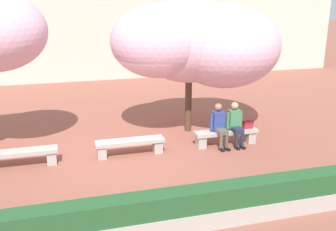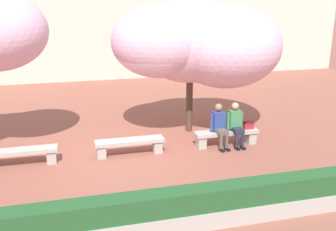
{
  "view_description": "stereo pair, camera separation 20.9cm",
  "coord_description": "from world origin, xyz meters",
  "px_view_note": "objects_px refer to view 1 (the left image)",
  "views": [
    {
      "loc": [
        -1.76,
        -10.13,
        4.31
      ],
      "look_at": [
        1.16,
        0.2,
        1.0
      ],
      "focal_mm": 42.0,
      "sensor_mm": 36.0,
      "label": 1
    },
    {
      "loc": [
        -1.56,
        -10.18,
        4.31
      ],
      "look_at": [
        1.16,
        0.2,
        1.0
      ],
      "focal_mm": 42.0,
      "sensor_mm": 36.0,
      "label": 2
    }
  ],
  "objects_px": {
    "person_seated_left": "(219,124)",
    "stone_bench_west_end": "(20,156)",
    "stone_bench_near_west": "(130,145)",
    "person_seated_right": "(235,122)",
    "handbag": "(248,124)",
    "cherry_tree_main": "(197,43)",
    "stone_bench_center": "(226,135)"
  },
  "relations": [
    {
      "from": "stone_bench_near_west",
      "to": "person_seated_right",
      "type": "xyz_separation_m",
      "value": [
        3.16,
        -0.05,
        0.39
      ]
    },
    {
      "from": "stone_bench_near_west",
      "to": "cherry_tree_main",
      "type": "distance_m",
      "value": 3.79
    },
    {
      "from": "stone_bench_west_end",
      "to": "person_seated_left",
      "type": "xyz_separation_m",
      "value": [
        5.55,
        -0.05,
        0.39
      ]
    },
    {
      "from": "stone_bench_west_end",
      "to": "stone_bench_center",
      "type": "relative_size",
      "value": 1.0
    },
    {
      "from": "stone_bench_west_end",
      "to": "handbag",
      "type": "height_order",
      "value": "handbag"
    },
    {
      "from": "person_seated_right",
      "to": "person_seated_left",
      "type": "bearing_deg",
      "value": 179.96
    },
    {
      "from": "person_seated_left",
      "to": "person_seated_right",
      "type": "distance_m",
      "value": 0.51
    },
    {
      "from": "stone_bench_west_end",
      "to": "person_seated_right",
      "type": "distance_m",
      "value": 6.08
    },
    {
      "from": "stone_bench_west_end",
      "to": "handbag",
      "type": "xyz_separation_m",
      "value": [
        6.52,
        0.01,
        0.27
      ]
    },
    {
      "from": "person_seated_left",
      "to": "cherry_tree_main",
      "type": "relative_size",
      "value": 0.25
    },
    {
      "from": "handbag",
      "to": "person_seated_left",
      "type": "bearing_deg",
      "value": -176.53
    },
    {
      "from": "handbag",
      "to": "stone_bench_west_end",
      "type": "bearing_deg",
      "value": -179.95
    },
    {
      "from": "person_seated_right",
      "to": "cherry_tree_main",
      "type": "bearing_deg",
      "value": 117.73
    },
    {
      "from": "stone_bench_near_west",
      "to": "stone_bench_center",
      "type": "bearing_deg",
      "value": 0.0
    },
    {
      "from": "stone_bench_center",
      "to": "handbag",
      "type": "relative_size",
      "value": 5.68
    },
    {
      "from": "person_seated_left",
      "to": "stone_bench_west_end",
      "type": "bearing_deg",
      "value": 179.45
    },
    {
      "from": "stone_bench_center",
      "to": "cherry_tree_main",
      "type": "distance_m",
      "value": 2.96
    },
    {
      "from": "person_seated_right",
      "to": "handbag",
      "type": "distance_m",
      "value": 0.47
    },
    {
      "from": "stone_bench_center",
      "to": "person_seated_left",
      "type": "relative_size",
      "value": 1.49
    },
    {
      "from": "stone_bench_west_end",
      "to": "stone_bench_center",
      "type": "distance_m",
      "value": 5.81
    },
    {
      "from": "stone_bench_near_west",
      "to": "handbag",
      "type": "distance_m",
      "value": 3.62
    },
    {
      "from": "stone_bench_near_west",
      "to": "handbag",
      "type": "bearing_deg",
      "value": 0.08
    },
    {
      "from": "person_seated_left",
      "to": "handbag",
      "type": "relative_size",
      "value": 3.81
    },
    {
      "from": "stone_bench_west_end",
      "to": "person_seated_left",
      "type": "distance_m",
      "value": 5.57
    },
    {
      "from": "person_seated_left",
      "to": "cherry_tree_main",
      "type": "bearing_deg",
      "value": 99.31
    },
    {
      "from": "person_seated_left",
      "to": "stone_bench_center",
      "type": "bearing_deg",
      "value": 11.9
    },
    {
      "from": "person_seated_right",
      "to": "cherry_tree_main",
      "type": "xyz_separation_m",
      "value": [
        -0.75,
        1.42,
        2.19
      ]
    },
    {
      "from": "cherry_tree_main",
      "to": "stone_bench_west_end",
      "type": "bearing_deg",
      "value": -165.6
    },
    {
      "from": "stone_bench_center",
      "to": "person_seated_right",
      "type": "xyz_separation_m",
      "value": [
        0.26,
        -0.05,
        0.39
      ]
    },
    {
      "from": "stone_bench_near_west",
      "to": "person_seated_left",
      "type": "xyz_separation_m",
      "value": [
        2.65,
        -0.05,
        0.39
      ]
    },
    {
      "from": "stone_bench_center",
      "to": "handbag",
      "type": "height_order",
      "value": "handbag"
    },
    {
      "from": "stone_bench_near_west",
      "to": "person_seated_left",
      "type": "relative_size",
      "value": 1.49
    }
  ]
}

